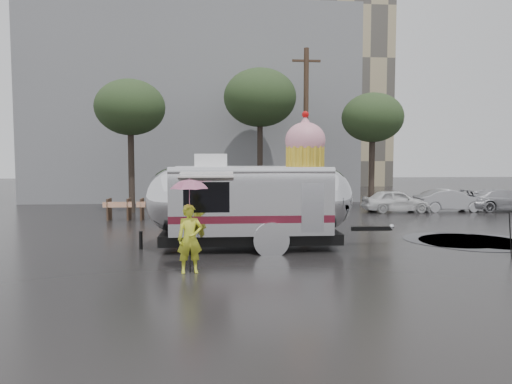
{
  "coord_description": "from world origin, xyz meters",
  "views": [
    {
      "loc": [
        -2.54,
        -11.5,
        2.78
      ],
      "look_at": [
        -1.29,
        2.86,
        1.77
      ],
      "focal_mm": 32.0,
      "sensor_mm": 36.0,
      "label": 1
    }
  ],
  "objects": [
    {
      "name": "puddles",
      "position": [
        6.13,
        2.79,
        0.01
      ],
      "size": [
        4.52,
        8.54,
        0.01
      ],
      "color": "black",
      "rests_on": "ground"
    },
    {
      "name": "tree_mid",
      "position": [
        0.0,
        15.0,
        6.34
      ],
      "size": [
        4.2,
        4.2,
        8.03
      ],
      "color": "#382D26",
      "rests_on": "ground"
    },
    {
      "name": "tree_right",
      "position": [
        6.0,
        13.0,
        5.06
      ],
      "size": [
        3.36,
        3.36,
        6.42
      ],
      "color": "#382D26",
      "rests_on": "ground"
    },
    {
      "name": "tree_left",
      "position": [
        -7.0,
        13.0,
        5.48
      ],
      "size": [
        3.64,
        3.64,
        6.95
      ],
      "color": "#382D26",
      "rests_on": "ground"
    },
    {
      "name": "airstream_trailer",
      "position": [
        -1.39,
        2.85,
        1.55
      ],
      "size": [
        8.2,
        3.12,
        4.42
      ],
      "rotation": [
        0.0,
        0.0,
        -0.01
      ],
      "color": "silver",
      "rests_on": "ground"
    },
    {
      "name": "person_left",
      "position": [
        -3.2,
        -0.31,
        0.85
      ],
      "size": [
        0.67,
        0.5,
        1.7
      ],
      "primitive_type": "imported",
      "rotation": [
        0.0,
        0.0,
        0.17
      ],
      "color": "#C8D12D",
      "rests_on": "ground"
    },
    {
      "name": "ground",
      "position": [
        0.0,
        0.0,
        0.0
      ],
      "size": [
        120.0,
        120.0,
        0.0
      ],
      "primitive_type": "plane",
      "color": "black",
      "rests_on": "ground"
    },
    {
      "name": "utility_pole",
      "position": [
        2.5,
        14.0,
        4.62
      ],
      "size": [
        1.6,
        0.28,
        9.0
      ],
      "color": "#473323",
      "rests_on": "ground"
    },
    {
      "name": "grey_building",
      "position": [
        -4.0,
        24.0,
        6.5
      ],
      "size": [
        22.0,
        12.0,
        13.0
      ],
      "primitive_type": "cube",
      "color": "slate",
      "rests_on": "ground"
    },
    {
      "name": "parked_cars",
      "position": [
        11.78,
        12.0,
        0.72
      ],
      "size": [
        13.2,
        1.9,
        1.5
      ],
      "color": "silver",
      "rests_on": "ground"
    },
    {
      "name": "barricade_row",
      "position": [
        -5.55,
        9.96,
        0.52
      ],
      "size": [
        4.3,
        0.8,
        1.0
      ],
      "color": "#473323",
      "rests_on": "ground"
    },
    {
      "name": "umbrella_pink",
      "position": [
        -3.2,
        -0.31,
        1.95
      ],
      "size": [
        1.17,
        1.17,
        2.34
      ],
      "color": "pink",
      "rests_on": "ground"
    }
  ]
}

